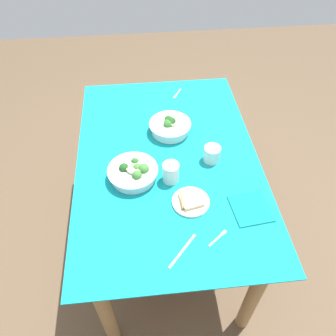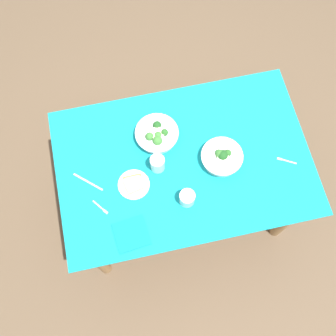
{
  "view_description": "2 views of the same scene",
  "coord_description": "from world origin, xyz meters",
  "px_view_note": "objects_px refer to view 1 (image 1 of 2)",
  "views": [
    {
      "loc": [
        1.19,
        -0.12,
        1.97
      ],
      "look_at": [
        0.08,
        -0.01,
        0.76
      ],
      "focal_mm": 35.74,
      "sensor_mm": 36.0,
      "label": 1
    },
    {
      "loc": [
        0.27,
        0.82,
        2.89
      ],
      "look_at": [
        0.09,
        0.02,
        0.76
      ],
      "focal_mm": 44.86,
      "sensor_mm": 36.0,
      "label": 2
    }
  ],
  "objects_px": {
    "water_glass_center": "(171,172)",
    "napkin_folded_upper": "(250,209)",
    "broccoli_bowl_far": "(170,126)",
    "broccoli_bowl_near": "(134,172)",
    "table_knife_left": "(182,251)",
    "water_glass_side": "(212,154)",
    "fork_by_near_bowl": "(218,238)",
    "bread_side_plate": "(191,201)",
    "fork_by_far_bowl": "(177,94)"
  },
  "relations": [
    {
      "from": "fork_by_near_bowl",
      "to": "fork_by_far_bowl",
      "type": "bearing_deg",
      "value": 55.34
    },
    {
      "from": "broccoli_bowl_far",
      "to": "broccoli_bowl_near",
      "type": "bearing_deg",
      "value": -33.47
    },
    {
      "from": "bread_side_plate",
      "to": "water_glass_center",
      "type": "xyz_separation_m",
      "value": [
        -0.15,
        -0.07,
        0.04
      ]
    },
    {
      "from": "napkin_folded_upper",
      "to": "broccoli_bowl_near",
      "type": "bearing_deg",
      "value": -115.43
    },
    {
      "from": "broccoli_bowl_far",
      "to": "table_knife_left",
      "type": "relative_size",
      "value": 1.22
    },
    {
      "from": "bread_side_plate",
      "to": "fork_by_far_bowl",
      "type": "relative_size",
      "value": 1.71
    },
    {
      "from": "bread_side_plate",
      "to": "fork_by_near_bowl",
      "type": "xyz_separation_m",
      "value": [
        0.19,
        0.09,
        -0.01
      ]
    },
    {
      "from": "broccoli_bowl_far",
      "to": "broccoli_bowl_near",
      "type": "distance_m",
      "value": 0.38
    },
    {
      "from": "fork_by_near_bowl",
      "to": "table_knife_left",
      "type": "height_order",
      "value": "same"
    },
    {
      "from": "water_glass_side",
      "to": "napkin_folded_upper",
      "type": "relative_size",
      "value": 0.49
    },
    {
      "from": "water_glass_side",
      "to": "napkin_folded_upper",
      "type": "bearing_deg",
      "value": 19.83
    },
    {
      "from": "bread_side_plate",
      "to": "fork_by_far_bowl",
      "type": "distance_m",
      "value": 0.84
    },
    {
      "from": "water_glass_side",
      "to": "table_knife_left",
      "type": "distance_m",
      "value": 0.54
    },
    {
      "from": "fork_by_far_bowl",
      "to": "water_glass_side",
      "type": "bearing_deg",
      "value": 39.62
    },
    {
      "from": "broccoli_bowl_near",
      "to": "napkin_folded_upper",
      "type": "height_order",
      "value": "broccoli_bowl_near"
    },
    {
      "from": "water_glass_center",
      "to": "table_knife_left",
      "type": "height_order",
      "value": "water_glass_center"
    },
    {
      "from": "water_glass_side",
      "to": "fork_by_near_bowl",
      "type": "bearing_deg",
      "value": -7.15
    },
    {
      "from": "broccoli_bowl_far",
      "to": "bread_side_plate",
      "type": "bearing_deg",
      "value": 4.68
    },
    {
      "from": "fork_by_far_bowl",
      "to": "broccoli_bowl_near",
      "type": "bearing_deg",
      "value": 5.83
    },
    {
      "from": "table_knife_left",
      "to": "bread_side_plate",
      "type": "bearing_deg",
      "value": -154.09
    },
    {
      "from": "bread_side_plate",
      "to": "water_glass_side",
      "type": "distance_m",
      "value": 0.3
    },
    {
      "from": "fork_by_far_bowl",
      "to": "napkin_folded_upper",
      "type": "distance_m",
      "value": 0.93
    },
    {
      "from": "bread_side_plate",
      "to": "fork_by_near_bowl",
      "type": "height_order",
      "value": "bread_side_plate"
    },
    {
      "from": "fork_by_near_bowl",
      "to": "table_knife_left",
      "type": "distance_m",
      "value": 0.16
    },
    {
      "from": "broccoli_bowl_far",
      "to": "water_glass_center",
      "type": "bearing_deg",
      "value": -5.06
    },
    {
      "from": "fork_by_far_bowl",
      "to": "fork_by_near_bowl",
      "type": "height_order",
      "value": "same"
    },
    {
      "from": "broccoli_bowl_near",
      "to": "fork_by_near_bowl",
      "type": "bearing_deg",
      "value": 42.21
    },
    {
      "from": "napkin_folded_upper",
      "to": "fork_by_near_bowl",
      "type": "bearing_deg",
      "value": -52.97
    },
    {
      "from": "water_glass_center",
      "to": "napkin_folded_upper",
      "type": "height_order",
      "value": "water_glass_center"
    },
    {
      "from": "broccoli_bowl_near",
      "to": "napkin_folded_upper",
      "type": "relative_size",
      "value": 1.41
    },
    {
      "from": "bread_side_plate",
      "to": "napkin_folded_upper",
      "type": "xyz_separation_m",
      "value": [
        0.06,
        0.26,
        -0.01
      ]
    },
    {
      "from": "broccoli_bowl_far",
      "to": "fork_by_far_bowl",
      "type": "bearing_deg",
      "value": 166.61
    },
    {
      "from": "water_glass_side",
      "to": "table_knife_left",
      "type": "height_order",
      "value": "water_glass_side"
    },
    {
      "from": "broccoli_bowl_near",
      "to": "fork_by_near_bowl",
      "type": "xyz_separation_m",
      "value": [
        0.37,
        0.34,
        -0.03
      ]
    },
    {
      "from": "broccoli_bowl_far",
      "to": "fork_by_far_bowl",
      "type": "relative_size",
      "value": 2.28
    },
    {
      "from": "fork_by_near_bowl",
      "to": "broccoli_bowl_far",
      "type": "bearing_deg",
      "value": 63.39
    },
    {
      "from": "broccoli_bowl_far",
      "to": "napkin_folded_upper",
      "type": "relative_size",
      "value": 1.33
    },
    {
      "from": "water_glass_side",
      "to": "fork_by_near_bowl",
      "type": "xyz_separation_m",
      "value": [
        0.45,
        -0.06,
        -0.04
      ]
    },
    {
      "from": "bread_side_plate",
      "to": "napkin_folded_upper",
      "type": "relative_size",
      "value": 1.0
    },
    {
      "from": "water_glass_center",
      "to": "broccoli_bowl_near",
      "type": "bearing_deg",
      "value": -100.6
    },
    {
      "from": "broccoli_bowl_far",
      "to": "water_glass_side",
      "type": "distance_m",
      "value": 0.3
    },
    {
      "from": "table_knife_left",
      "to": "napkin_folded_upper",
      "type": "relative_size",
      "value": 1.08
    },
    {
      "from": "water_glass_side",
      "to": "bread_side_plate",
      "type": "bearing_deg",
      "value": -29.39
    },
    {
      "from": "broccoli_bowl_near",
      "to": "table_knife_left",
      "type": "distance_m",
      "value": 0.46
    },
    {
      "from": "bread_side_plate",
      "to": "water_glass_side",
      "type": "xyz_separation_m",
      "value": [
        -0.26,
        0.15,
        0.03
      ]
    },
    {
      "from": "water_glass_center",
      "to": "table_knife_left",
      "type": "distance_m",
      "value": 0.39
    },
    {
      "from": "broccoli_bowl_far",
      "to": "napkin_folded_upper",
      "type": "xyz_separation_m",
      "value": [
        0.56,
        0.3,
        -0.03
      ]
    },
    {
      "from": "fork_by_far_bowl",
      "to": "fork_by_near_bowl",
      "type": "xyz_separation_m",
      "value": [
        1.03,
        0.05,
        0.0
      ]
    },
    {
      "from": "table_knife_left",
      "to": "water_glass_center",
      "type": "bearing_deg",
      "value": -137.6
    },
    {
      "from": "bread_side_plate",
      "to": "water_glass_side",
      "type": "bearing_deg",
      "value": 150.61
    }
  ]
}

